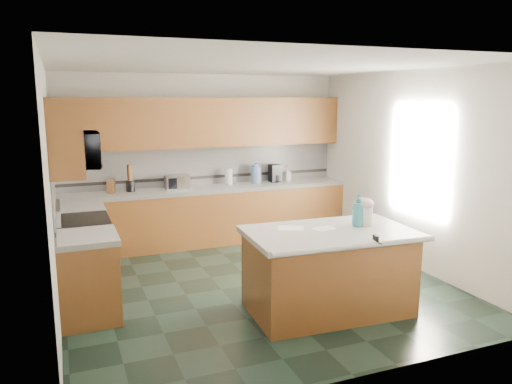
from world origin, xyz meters
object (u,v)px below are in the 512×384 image
soap_bottle_island (358,210)px  knife_block (111,186)px  island_top (329,233)px  treat_jar (364,216)px  coffee_maker (275,173)px  island_base (328,274)px  toaster_oven (177,182)px

soap_bottle_island → knife_block: soap_bottle_island is taller
island_top → treat_jar: bearing=11.1°
treat_jar → knife_block: 3.87m
coffee_maker → island_base: bearing=-100.8°
treat_jar → island_top: bearing=174.1°
toaster_oven → island_base: bearing=-70.2°
knife_block → treat_jar: bearing=-36.2°
soap_bottle_island → knife_block: bearing=128.7°
soap_bottle_island → knife_block: 3.83m
soap_bottle_island → knife_block: size_ratio=1.74×
toaster_oven → coffee_maker: 1.69m
treat_jar → soap_bottle_island: size_ratio=0.57×
toaster_oven → coffee_maker: coffee_maker is taller
island_top → island_base: bearing=0.0°
soap_bottle_island → coffee_maker: (0.35, 3.06, -0.03)m
knife_block → toaster_oven: size_ratio=0.57×
island_top → knife_block: knife_block is taller
island_base → island_top: size_ratio=0.94×
island_base → soap_bottle_island: bearing=9.5°
treat_jar → soap_bottle_island: bearing=-179.1°
treat_jar → toaster_oven: bearing=101.6°
knife_block → coffee_maker: bearing=15.4°
island_top → toaster_oven: size_ratio=4.95×
treat_jar → coffee_maker: bearing=71.2°
soap_bottle_island → island_top: bearing=-172.6°
island_base → coffee_maker: bearing=79.8°
island_base → knife_block: 3.69m
island_top → toaster_oven: 3.22m
coffee_maker → island_top: bearing=-100.8°
soap_bottle_island → toaster_oven: soap_bottle_island is taller
toaster_oven → coffee_maker: bearing=3.4°
soap_bottle_island → coffee_maker: bearing=84.4°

